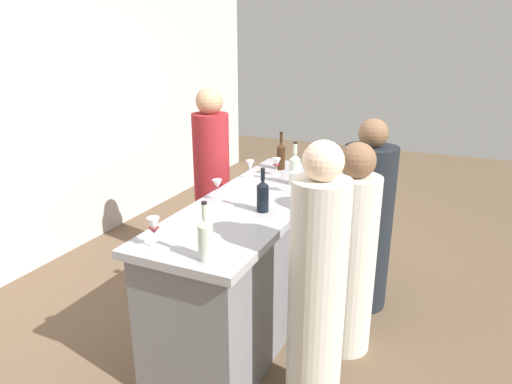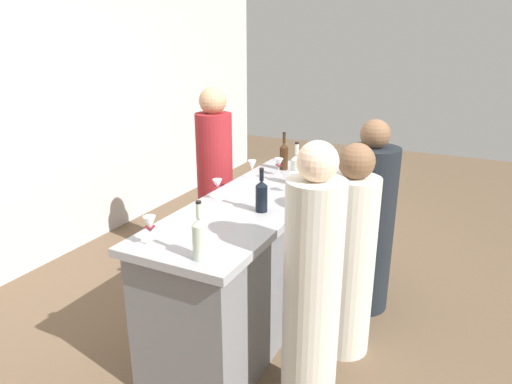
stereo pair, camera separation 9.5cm
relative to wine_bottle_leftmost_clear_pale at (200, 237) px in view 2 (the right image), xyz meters
name	(u,v)px [view 2 (the right image)]	position (x,y,z in m)	size (l,w,h in m)	color
ground_plane	(256,316)	(0.94, 0.15, -1.07)	(12.00, 12.00, 0.00)	brown
back_wall	(29,112)	(0.94, 2.35, 0.33)	(8.00, 0.10, 2.80)	#BCB7B2
bar_counter	(256,260)	(0.94, 0.15, -0.59)	(2.12, 0.71, 0.95)	slate
wine_bottle_leftmost_clear_pale	(200,237)	(0.00, 0.00, 0.00)	(0.08, 0.08, 0.31)	#B7C6B2
wine_bottle_second_left_near_black	(261,195)	(0.74, 0.01, -0.01)	(0.08, 0.08, 0.29)	black
wine_bottle_center_clear_pale	(296,169)	(1.36, 0.02, 0.01)	(0.08, 0.08, 0.33)	#B7C6B2
wine_bottle_second_right_amber_brown	(284,155)	(1.71, 0.27, 0.00)	(0.07, 0.07, 0.32)	#331E0F
wine_glass_near_left	(295,179)	(1.16, -0.05, -0.01)	(0.07, 0.07, 0.16)	white
wine_glass_near_center	(279,164)	(1.53, 0.24, -0.02)	(0.07, 0.07, 0.14)	white
wine_glass_near_right	(150,226)	(0.00, 0.32, 0.00)	(0.07, 0.07, 0.17)	white
wine_glass_far_left	(217,185)	(0.80, 0.38, -0.01)	(0.07, 0.07, 0.15)	white
wine_glass_far_center	(252,166)	(1.35, 0.39, -0.01)	(0.07, 0.07, 0.15)	white
person_left_guest	(312,294)	(0.28, -0.50, -0.34)	(0.38, 0.38, 1.56)	beige
person_center_guest	(349,259)	(0.89, -0.54, -0.41)	(0.42, 0.42, 1.43)	beige
person_right_guest	(367,226)	(1.47, -0.52, -0.40)	(0.42, 0.42, 1.48)	black
person_server_behind	(215,187)	(1.51, 0.84, -0.30)	(0.31, 0.31, 1.63)	maroon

